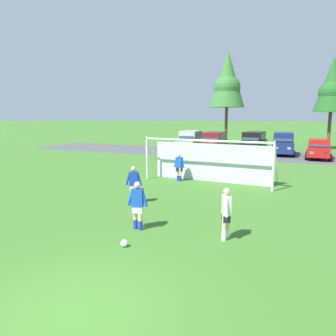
% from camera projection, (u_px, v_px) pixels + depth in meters
% --- Properties ---
extents(ground_plane, '(400.00, 400.00, 0.00)m').
position_uv_depth(ground_plane, '(237.00, 178.00, 19.84)').
color(ground_plane, '#3D7028').
extents(parking_lot_strip, '(52.00, 8.40, 0.01)m').
position_uv_depth(parking_lot_strip, '(265.00, 155.00, 31.07)').
color(parking_lot_strip, '#4C4C51').
rests_on(parking_lot_strip, ground).
extents(soccer_ball, '(0.22, 0.22, 0.22)m').
position_uv_depth(soccer_ball, '(124.00, 243.00, 9.44)').
color(soccer_ball, white).
rests_on(soccer_ball, ground).
extents(soccer_goal, '(7.49, 2.25, 2.57)m').
position_uv_depth(soccer_goal, '(209.00, 160.00, 18.46)').
color(soccer_goal, white).
rests_on(soccer_goal, ground).
extents(player_striker_near, '(0.73, 0.28, 1.64)m').
position_uv_depth(player_striker_near, '(179.00, 167.00, 18.81)').
color(player_striker_near, beige).
rests_on(player_striker_near, ground).
extents(player_midfield_center, '(0.37, 0.74, 1.64)m').
position_uv_depth(player_midfield_center, '(226.00, 214.00, 9.92)').
color(player_midfield_center, beige).
rests_on(player_midfield_center, ground).
extents(player_defender_far, '(0.73, 0.38, 1.64)m').
position_uv_depth(player_defender_far, '(134.00, 185.00, 14.02)').
color(player_defender_far, beige).
rests_on(player_defender_far, ground).
extents(player_winger_left, '(0.75, 0.33, 1.64)m').
position_uv_depth(player_winger_left, '(138.00, 206.00, 10.80)').
color(player_winger_left, beige).
rests_on(player_winger_left, ground).
extents(parked_car_slot_far_left, '(2.36, 4.71, 2.16)m').
position_uv_depth(parked_car_slot_far_left, '(190.00, 141.00, 34.73)').
color(parked_car_slot_far_left, '#B2B2BC').
rests_on(parked_car_slot_far_left, ground).
extents(parked_car_slot_left, '(2.23, 4.65, 2.16)m').
position_uv_depth(parked_car_slot_left, '(214.00, 142.00, 32.24)').
color(parked_car_slot_left, maroon).
rests_on(parked_car_slot_left, ground).
extents(parked_car_slot_center_left, '(2.35, 4.71, 2.16)m').
position_uv_depth(parked_car_slot_center_left, '(254.00, 142.00, 32.39)').
color(parked_car_slot_center_left, black).
rests_on(parked_car_slot_center_left, ground).
extents(parked_car_slot_center, '(2.41, 4.73, 2.16)m').
position_uv_depth(parked_car_slot_center, '(283.00, 143.00, 31.20)').
color(parked_car_slot_center, navy).
rests_on(parked_car_slot_center, ground).
extents(parked_car_slot_center_right, '(2.08, 4.22, 1.72)m').
position_uv_depth(parked_car_slot_center_right, '(319.00, 149.00, 28.37)').
color(parked_car_slot_center_right, red).
rests_on(parked_car_slot_center_right, ground).
extents(tree_left_edge, '(4.30, 4.30, 11.48)m').
position_uv_depth(tree_left_edge, '(227.00, 81.00, 39.49)').
color(tree_left_edge, brown).
rests_on(tree_left_edge, ground).
extents(tree_mid_left, '(3.75, 3.75, 10.00)m').
position_uv_depth(tree_mid_left, '(333.00, 87.00, 35.02)').
color(tree_mid_left, brown).
rests_on(tree_mid_left, ground).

